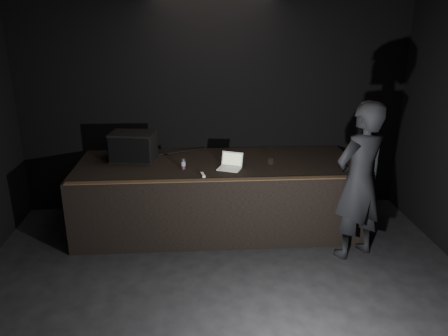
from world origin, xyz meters
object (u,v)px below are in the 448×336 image
stage_riser (217,195)px  laptop (231,164)px  person (359,182)px  beer_can (183,164)px  stage_monitor (133,146)px

stage_riser → laptop: 0.63m
person → beer_can: bearing=-42.6°
stage_monitor → beer_can: stage_monitor is taller
stage_monitor → laptop: bearing=-9.6°
person → stage_riser: bearing=-53.2°
stage_riser → person: bearing=-28.6°
stage_monitor → person: bearing=-13.0°
stage_monitor → laptop: size_ratio=1.77×
laptop → beer_can: 0.65m
laptop → stage_monitor: bearing=-175.1°
laptop → beer_can: bearing=-157.9°
stage_riser → stage_monitor: bearing=170.1°
stage_riser → beer_can: 0.78m
stage_riser → stage_monitor: stage_monitor is taller
beer_can → stage_riser: bearing=26.0°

